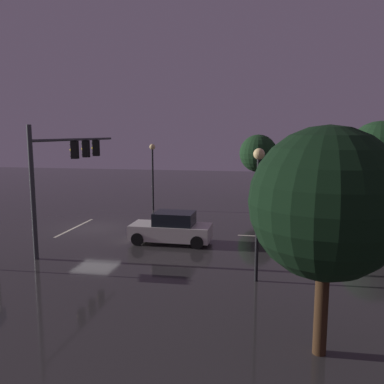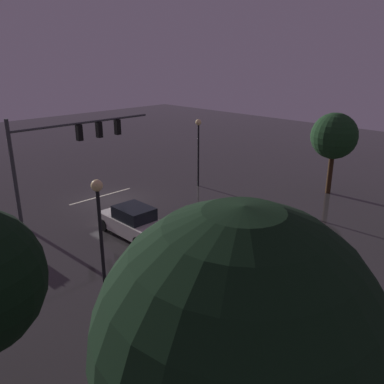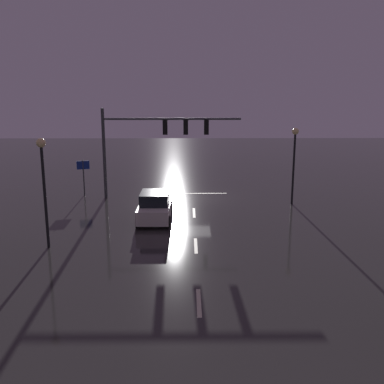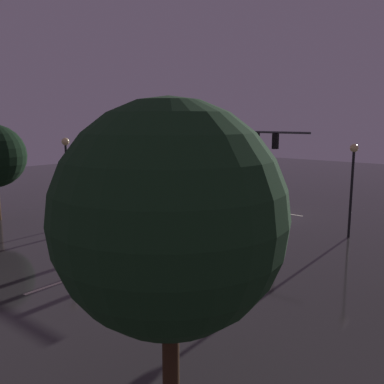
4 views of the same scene
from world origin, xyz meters
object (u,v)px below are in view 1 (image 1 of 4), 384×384
(traffic_signal_assembly, at_px, (69,159))
(tree_left_near, at_px, (258,154))
(car_approaching, at_px, (172,228))
(tree_right_near, at_px, (326,204))
(street_lamp_left_kerb, at_px, (153,164))
(street_lamp_right_kerb, at_px, (258,190))
(tree_left_far, at_px, (379,153))

(traffic_signal_assembly, height_order, tree_left_near, traffic_signal_assembly)
(car_approaching, height_order, tree_right_near, tree_right_near)
(car_approaching, relative_size, street_lamp_left_kerb, 0.86)
(traffic_signal_assembly, bearing_deg, tree_left_near, 146.19)
(street_lamp_right_kerb, bearing_deg, tree_left_near, -178.68)
(street_lamp_left_kerb, bearing_deg, traffic_signal_assembly, -12.34)
(street_lamp_right_kerb, height_order, tree_left_far, tree_left_far)
(car_approaching, relative_size, tree_right_near, 0.72)
(traffic_signal_assembly, xyz_separation_m, car_approaching, (-0.30, 5.65, -3.67))
(tree_left_near, relative_size, tree_left_far, 0.85)
(traffic_signal_assembly, xyz_separation_m, tree_right_near, (9.62, 12.11, -0.38))
(car_approaching, distance_m, tree_right_near, 12.30)
(tree_left_near, xyz_separation_m, tree_left_far, (3.57, 8.82, 0.28))
(tree_left_near, bearing_deg, street_lamp_left_kerb, -54.98)
(street_lamp_left_kerb, height_order, street_lamp_right_kerb, street_lamp_right_kerb)
(traffic_signal_assembly, bearing_deg, tree_left_far, 120.82)
(tree_left_near, bearing_deg, traffic_signal_assembly, -33.81)
(tree_right_near, relative_size, tree_left_far, 0.90)
(tree_right_near, bearing_deg, tree_left_far, 162.48)
(tree_left_near, distance_m, tree_left_far, 9.52)
(tree_left_near, bearing_deg, car_approaching, -16.26)
(traffic_signal_assembly, xyz_separation_m, tree_left_far, (-11.13, 18.66, -0.04))
(tree_left_near, height_order, tree_left_far, tree_left_far)
(street_lamp_left_kerb, height_order, tree_right_near, tree_right_near)
(street_lamp_left_kerb, bearing_deg, tree_left_near, 125.02)
(tree_left_near, xyz_separation_m, tree_right_near, (24.32, 2.26, -0.06))
(tree_left_far, bearing_deg, street_lamp_right_kerb, -28.09)
(traffic_signal_assembly, height_order, tree_right_near, traffic_signal_assembly)
(traffic_signal_assembly, height_order, car_approaching, traffic_signal_assembly)
(tree_left_far, bearing_deg, tree_left_near, -112.02)
(traffic_signal_assembly, relative_size, tree_left_far, 1.42)
(street_lamp_right_kerb, bearing_deg, car_approaching, -136.33)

